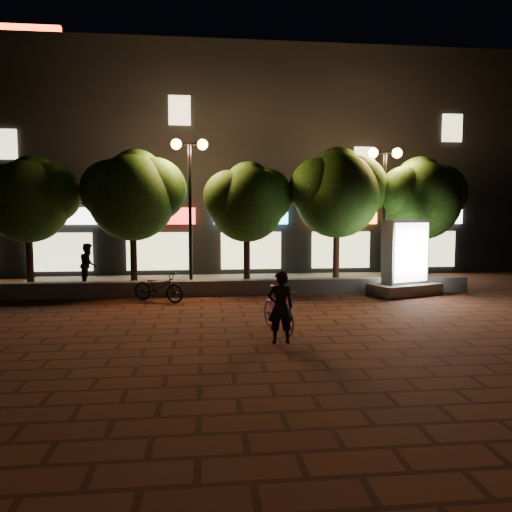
{
  "coord_description": "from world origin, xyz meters",
  "views": [
    {
      "loc": [
        -1.02,
        -11.81,
        2.68
      ],
      "look_at": [
        0.41,
        1.5,
        1.51
      ],
      "focal_mm": 33.78,
      "sensor_mm": 36.0,
      "label": 1
    }
  ],
  "objects": [
    {
      "name": "scooter_pink",
      "position": [
        0.65,
        -1.07,
        0.52
      ],
      "size": [
        0.9,
        1.78,
        1.03
      ],
      "primitive_type": "imported",
      "rotation": [
        0.0,
        0.0,
        0.25
      ],
      "color": "#CA85B0",
      "rests_on": "ground"
    },
    {
      "name": "ground",
      "position": [
        0.0,
        0.0,
        0.0
      ],
      "size": [
        80.0,
        80.0,
        0.0
      ],
      "primitive_type": "plane",
      "color": "#4E2718",
      "rests_on": "ground"
    },
    {
      "name": "tree_far_right",
      "position": [
        7.05,
        5.46,
        3.37
      ],
      "size": [
        3.48,
        2.9,
        4.76
      ],
      "color": "#311B13",
      "rests_on": "sidewalk"
    },
    {
      "name": "pedestrian",
      "position": [
        -5.24,
        6.2,
        0.85
      ],
      "size": [
        0.67,
        0.81,
        1.55
      ],
      "primitive_type": "imported",
      "rotation": [
        0.0,
        0.0,
        1.68
      ],
      "color": "black",
      "rests_on": "sidewalk"
    },
    {
      "name": "tree_right",
      "position": [
        3.86,
        5.46,
        3.57
      ],
      "size": [
        3.72,
        3.1,
        5.07
      ],
      "color": "#311B13",
      "rests_on": "sidewalk"
    },
    {
      "name": "street_lamp_right",
      "position": [
        5.5,
        5.2,
        3.89
      ],
      "size": [
        1.26,
        0.36,
        4.98
      ],
      "color": "black",
      "rests_on": "sidewalk"
    },
    {
      "name": "tree_mid",
      "position": [
        0.55,
        5.46,
        3.22
      ],
      "size": [
        3.24,
        2.7,
        4.5
      ],
      "color": "#311B13",
      "rests_on": "sidewalk"
    },
    {
      "name": "rider",
      "position": [
        0.54,
        -2.07,
        0.76
      ],
      "size": [
        0.57,
        0.39,
        1.52
      ],
      "primitive_type": "imported",
      "rotation": [
        0.0,
        0.0,
        3.19
      ],
      "color": "black",
      "rests_on": "ground"
    },
    {
      "name": "tree_left",
      "position": [
        -3.45,
        5.46,
        3.44
      ],
      "size": [
        3.6,
        3.0,
        4.89
      ],
      "color": "#311B13",
      "rests_on": "sidewalk"
    },
    {
      "name": "scooter_parked",
      "position": [
        -2.42,
        3.0,
        0.46
      ],
      "size": [
        1.83,
        1.36,
        0.92
      ],
      "primitive_type": "imported",
      "rotation": [
        0.0,
        0.0,
        1.08
      ],
      "color": "black",
      "rests_on": "ground"
    },
    {
      "name": "sidewalk",
      "position": [
        0.0,
        6.5,
        0.04
      ],
      "size": [
        16.0,
        5.0,
        0.08
      ],
      "primitive_type": "cube",
      "color": "slate",
      "rests_on": "ground"
    },
    {
      "name": "retaining_wall",
      "position": [
        0.0,
        4.0,
        0.25
      ],
      "size": [
        16.0,
        0.45,
        0.5
      ],
      "primitive_type": "cube",
      "color": "slate",
      "rests_on": "ground"
    },
    {
      "name": "tree_far_left",
      "position": [
        -6.95,
        5.46,
        3.29
      ],
      "size": [
        3.36,
        2.8,
        4.63
      ],
      "color": "#311B13",
      "rests_on": "sidewalk"
    },
    {
      "name": "ad_kiosk",
      "position": [
        5.58,
        3.4,
        1.01
      ],
      "size": [
        2.55,
        1.85,
        2.49
      ],
      "color": "slate",
      "rests_on": "ground"
    },
    {
      "name": "building_block",
      "position": [
        -0.01,
        12.99,
        5.0
      ],
      "size": [
        28.0,
        8.12,
        11.3
      ],
      "color": "black",
      "rests_on": "ground"
    },
    {
      "name": "street_lamp_left",
      "position": [
        -1.5,
        5.2,
        4.03
      ],
      "size": [
        1.26,
        0.36,
        5.18
      ],
      "color": "black",
      "rests_on": "sidewalk"
    }
  ]
}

